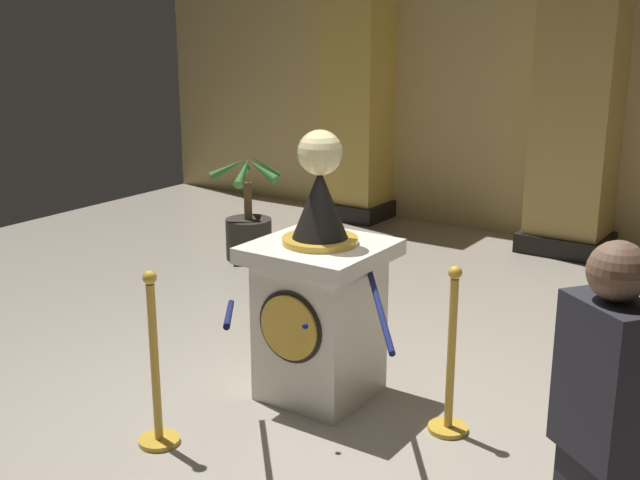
% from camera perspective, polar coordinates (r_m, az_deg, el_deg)
% --- Properties ---
extents(ground_plane, '(11.59, 11.59, 0.00)m').
position_cam_1_polar(ground_plane, '(5.04, 0.79, -12.86)').
color(ground_plane, '#9E9384').
extents(back_wall, '(11.59, 0.16, 3.60)m').
position_cam_1_polar(back_wall, '(8.99, 18.68, 10.98)').
color(back_wall, tan).
rests_on(back_wall, ground_plane).
extents(pedestal_clock, '(0.80, 0.80, 1.74)m').
position_cam_1_polar(pedestal_clock, '(5.13, -0.03, -4.16)').
color(pedestal_clock, silver).
rests_on(pedestal_clock, ground_plane).
extents(stanchion_near, '(0.24, 0.24, 1.05)m').
position_cam_1_polar(stanchion_near, '(4.76, -11.53, -10.00)').
color(stanchion_near, gold).
rests_on(stanchion_near, ground_plane).
extents(stanchion_far, '(0.24, 0.24, 1.04)m').
position_cam_1_polar(stanchion_far, '(4.86, 9.21, -9.42)').
color(stanchion_far, gold).
rests_on(stanchion_far, ground_plane).
extents(velvet_rope, '(1.24, 1.23, 0.22)m').
position_cam_1_polar(velvet_rope, '(4.57, -1.07, -5.09)').
color(velvet_rope, '#141947').
extents(column_left, '(0.83, 0.83, 3.46)m').
position_cam_1_polar(column_left, '(9.74, 2.84, 11.56)').
color(column_left, black).
rests_on(column_left, ground_plane).
extents(column_centre_rear, '(0.93, 0.93, 3.46)m').
position_cam_1_polar(column_centre_rear, '(8.68, 18.03, 10.33)').
color(column_centre_rear, black).
rests_on(column_centre_rear, ground_plane).
extents(potted_palm_left, '(0.71, 0.68, 1.11)m').
position_cam_1_polar(potted_palm_left, '(8.20, -5.06, 0.97)').
color(potted_palm_left, '#2D2823').
rests_on(potted_palm_left, ground_plane).
extents(bystander_guest, '(0.42, 0.39, 1.65)m').
position_cam_1_polar(bystander_guest, '(3.27, 19.23, -13.24)').
color(bystander_guest, '#26262D').
rests_on(bystander_guest, ground_plane).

